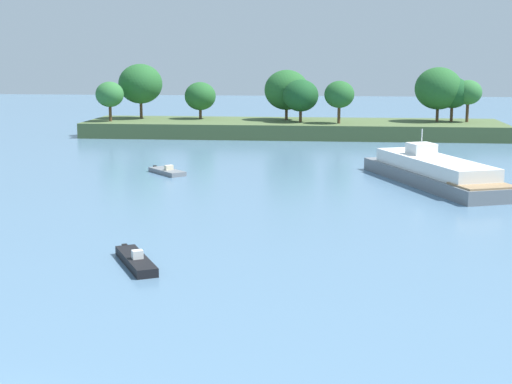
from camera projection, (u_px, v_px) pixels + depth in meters
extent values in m
cube|color=#4C6038|center=(293.00, 128.00, 115.33)|extent=(62.38, 14.63, 2.21)
cylinder|color=#513823|center=(110.00, 113.00, 114.51)|extent=(0.44, 0.44, 2.37)
ellipsoid|color=#2D6B33|center=(110.00, 94.00, 113.99)|extent=(4.20, 4.20, 3.78)
cylinder|color=#513823|center=(141.00, 110.00, 119.39)|extent=(0.44, 0.44, 2.69)
ellipsoid|color=#235B28|center=(140.00, 84.00, 118.66)|extent=(6.82, 6.82, 6.14)
cylinder|color=#513823|center=(200.00, 114.00, 118.93)|extent=(0.44, 0.44, 1.60)
ellipsoid|color=#235B28|center=(200.00, 96.00, 118.44)|extent=(4.84, 4.84, 4.36)
cylinder|color=#513823|center=(286.00, 114.00, 117.07)|extent=(0.44, 0.44, 1.87)
ellipsoid|color=#235B28|center=(287.00, 90.00, 116.41)|extent=(6.78, 6.78, 6.10)
cylinder|color=#513823|center=(300.00, 116.00, 113.21)|extent=(0.44, 0.44, 1.84)
ellipsoid|color=#194C23|center=(301.00, 96.00, 112.67)|extent=(5.26, 5.26, 4.74)
cylinder|color=#513823|center=(339.00, 115.00, 111.14)|extent=(0.44, 0.44, 2.48)
ellipsoid|color=#235B28|center=(339.00, 94.00, 110.60)|extent=(4.37, 4.37, 3.93)
cylinder|color=#513823|center=(437.00, 114.00, 114.10)|extent=(0.44, 0.44, 2.16)
ellipsoid|color=#235B28|center=(438.00, 88.00, 113.40)|extent=(6.97, 6.97, 6.28)
cylinder|color=#513823|center=(451.00, 114.00, 113.95)|extent=(0.44, 0.44, 2.28)
ellipsoid|color=#194C23|center=(452.00, 93.00, 113.37)|extent=(5.14, 5.14, 4.63)
cylinder|color=#513823|center=(467.00, 113.00, 113.29)|extent=(0.44, 0.44, 2.80)
ellipsoid|color=#2D6B33|center=(468.00, 92.00, 112.75)|extent=(4.03, 4.03, 3.63)
cube|color=slate|center=(167.00, 172.00, 79.05)|extent=(4.66, 5.03, 0.46)
cube|color=beige|center=(169.00, 168.00, 78.65)|extent=(0.97, 0.93, 0.50)
cube|color=black|center=(155.00, 168.00, 81.25)|extent=(0.43, 0.42, 0.56)
cube|color=slate|center=(433.00, 178.00, 72.80)|extent=(12.55, 21.75, 1.25)
cube|color=white|center=(434.00, 165.00, 72.57)|extent=(10.13, 17.09, 1.30)
cube|color=white|center=(421.00, 149.00, 74.88)|extent=(3.04, 3.08, 1.10)
cube|color=#937551|center=(483.00, 185.00, 64.58)|extent=(5.73, 5.26, 0.16)
cylinder|color=silver|center=(422.00, 136.00, 74.65)|extent=(0.10, 0.10, 1.40)
cube|color=black|center=(136.00, 261.00, 45.04)|extent=(3.86, 5.83, 0.53)
cube|color=white|center=(137.00, 254.00, 44.54)|extent=(0.78, 0.73, 0.50)
cube|color=black|center=(125.00, 248.00, 47.88)|extent=(0.41, 0.40, 0.56)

